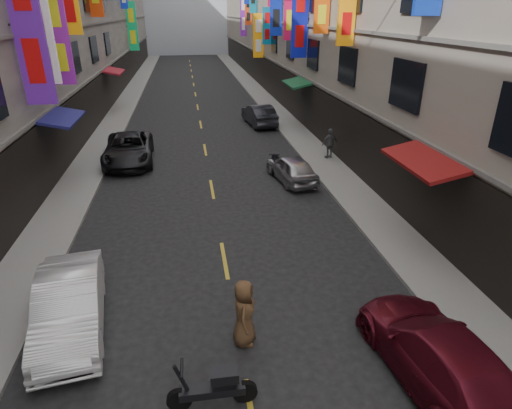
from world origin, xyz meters
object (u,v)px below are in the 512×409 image
object	(u,v)px
car_left_far	(129,149)
pedestrian_crossing	(244,313)
car_right_mid	(292,168)
car_right_far	(259,115)
scooter_crossing	(214,388)
scooter_far_right	(275,163)
car_right_near	(440,356)
pedestrian_rfar	(330,143)
car_left_mid	(70,305)

from	to	relation	value
car_left_far	pedestrian_crossing	size ratio (longest dim) A/B	3.06
car_right_mid	car_right_far	bearing A→B (deg)	-101.39
scooter_crossing	car_right_mid	world-z (taller)	car_right_mid
scooter_crossing	scooter_far_right	bearing A→B (deg)	-15.85
car_left_far	scooter_far_right	bearing A→B (deg)	-22.37
scooter_far_right	car_right_mid	world-z (taller)	car_right_mid
car_right_near	pedestrian_rfar	size ratio (longest dim) A/B	2.95
car_right_mid	scooter_far_right	bearing A→B (deg)	-79.80
scooter_crossing	pedestrian_crossing	world-z (taller)	pedestrian_crossing
car_right_mid	pedestrian_crossing	size ratio (longest dim) A/B	2.11
car_right_far	pedestrian_crossing	world-z (taller)	pedestrian_crossing
scooter_far_right	pedestrian_rfar	world-z (taller)	pedestrian_rfar
scooter_crossing	car_right_far	size ratio (longest dim) A/B	0.42
car_left_mid	pedestrian_crossing	bearing A→B (deg)	-23.98
car_left_mid	car_left_far	xyz separation A→B (m)	(0.02, 13.00, 0.03)
car_left_far	car_right_far	world-z (taller)	car_left_far
scooter_far_right	pedestrian_crossing	world-z (taller)	pedestrian_crossing
pedestrian_rfar	pedestrian_crossing	size ratio (longest dim) A/B	0.93
pedestrian_rfar	car_right_mid	bearing A→B (deg)	29.66
car_left_mid	car_right_far	size ratio (longest dim) A/B	0.98
scooter_crossing	car_left_mid	distance (m)	4.36
car_left_far	car_right_near	world-z (taller)	car_left_far
car_right_far	scooter_far_right	bearing A→B (deg)	78.31
car_right_far	car_left_far	bearing A→B (deg)	33.81
car_right_mid	pedestrian_rfar	distance (m)	3.78
car_right_far	pedestrian_rfar	size ratio (longest dim) A/B	2.72
scooter_crossing	car_right_near	bearing A→B (deg)	-90.98
car_left_far	car_right_mid	size ratio (longest dim) A/B	1.45
car_left_mid	car_right_far	world-z (taller)	car_right_far
car_left_mid	car_right_far	distance (m)	21.43
scooter_crossing	car_left_far	world-z (taller)	car_left_far
car_left_mid	car_right_near	xyz separation A→B (m)	(8.00, -2.98, -0.02)
car_right_far	car_right_mid	bearing A→B (deg)	81.57
car_left_mid	car_right_mid	xyz separation A→B (m)	(7.71, 9.03, -0.08)
car_left_far	car_right_mid	world-z (taller)	car_left_far
scooter_far_right	car_left_far	world-z (taller)	car_left_far
scooter_far_right	pedestrian_crossing	xyz separation A→B (m)	(-3.07, -11.57, 0.40)
car_left_far	pedestrian_crossing	bearing A→B (deg)	-76.31
scooter_far_right	car_right_near	world-z (taller)	car_right_near
scooter_crossing	pedestrian_crossing	xyz separation A→B (m)	(0.84, 1.69, 0.40)
scooter_far_right	car_right_near	xyz separation A→B (m)	(0.79, -13.39, 0.23)
car_right_far	car_left_mid	bearing A→B (deg)	61.17
car_right_mid	car_right_far	distance (m)	10.85
car_right_mid	pedestrian_crossing	world-z (taller)	pedestrian_crossing
car_left_far	pedestrian_rfar	size ratio (longest dim) A/B	3.28
pedestrian_crossing	car_left_far	bearing A→B (deg)	27.57
car_left_far	pedestrian_rfar	xyz separation A→B (m)	(10.37, -1.33, 0.19)
scooter_crossing	car_right_near	world-z (taller)	car_right_near
pedestrian_rfar	car_right_far	bearing A→B (deg)	-88.78
scooter_far_right	car_right_mid	bearing A→B (deg)	125.08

